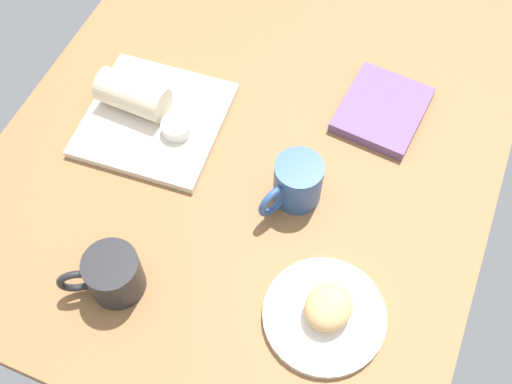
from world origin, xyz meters
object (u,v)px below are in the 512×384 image
scone_pastry (329,307)px  square_plate (155,120)px  round_plate (324,316)px  book_stack (382,110)px  sauce_cup (176,127)px  breakfast_wrap (133,95)px  coffee_mug (112,275)px  second_mug (296,182)px

scone_pastry → square_plate: size_ratio=0.33×
round_plate → book_stack: size_ratio=1.05×
sauce_cup → breakfast_wrap: bearing=76.7°
coffee_mug → second_mug: size_ratio=0.98×
square_plate → sauce_cup: bearing=-103.3°
breakfast_wrap → book_stack: size_ratio=0.71×
round_plate → square_plate: 49.24cm
scone_pastry → coffee_mug: size_ratio=0.67×
round_plate → sauce_cup: (23.07, 37.23, 2.28)cm
sauce_cup → book_stack: (20.00, -33.92, -1.90)cm
round_plate → scone_pastry: (0.51, -0.25, 3.11)cm
sauce_cup → book_stack: 39.42cm
book_stack → coffee_mug: size_ratio=1.52×
scone_pastry → square_plate: (23.88, 43.03, -3.01)cm
round_plate → breakfast_wrap: (25.43, 47.22, 4.27)cm
breakfast_wrap → square_plate: bearing=-101.2°
second_mug → sauce_cup: bearing=81.4°
scone_pastry → breakfast_wrap: size_ratio=0.62×
round_plate → breakfast_wrap: breakfast_wrap is taller
scone_pastry → breakfast_wrap: breakfast_wrap is taller
breakfast_wrap → book_stack: (17.64, -43.90, -3.89)cm
scone_pastry → sauce_cup: scone_pastry is taller
scone_pastry → coffee_mug: bearing=103.9°
square_plate → breakfast_wrap: size_ratio=1.90×
second_mug → square_plate: bearing=80.6°
scone_pastry → square_plate: 49.30cm
sauce_cup → coffee_mug: (-30.89, -3.85, 1.39)cm
square_plate → coffee_mug: size_ratio=2.04×
scone_pastry → second_mug: 22.59cm
second_mug → scone_pastry: bearing=-146.4°
round_plate → book_stack: 43.21cm
book_stack → second_mug: second_mug is taller
round_plate → scone_pastry: 3.16cm
square_plate → second_mug: (-5.07, -30.53, 3.86)cm
second_mug → breakfast_wrap: bearing=80.1°
scone_pastry → book_stack: bearing=4.8°
round_plate → sauce_cup: 43.86cm
round_plate → book_stack: bearing=4.4°
round_plate → coffee_mug: coffee_mug is taller
scone_pastry → second_mug: (18.80, 12.50, 0.85)cm
second_mug → round_plate: bearing=-147.6°
square_plate → book_stack: bearing=-64.7°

